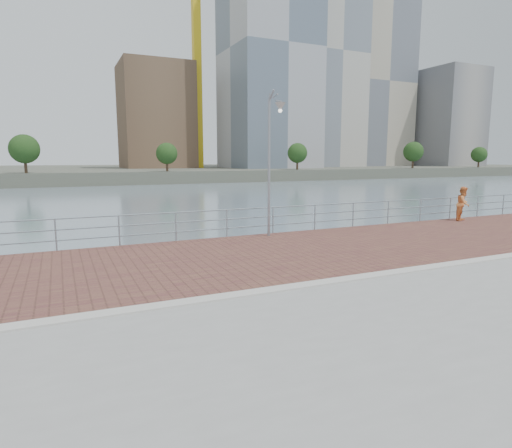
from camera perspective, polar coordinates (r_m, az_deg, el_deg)
name	(u,v)px	position (r m, az deg, el deg)	size (l,w,h in m)	color
water	(290,366)	(11.23, 4.51, -18.36)	(400.00, 400.00, 0.00)	slate
brick_lane	(235,257)	(13.61, -2.83, -4.44)	(40.00, 6.80, 0.02)	brown
curb	(291,287)	(10.46, 4.64, -8.42)	(40.00, 0.40, 0.06)	#B7B5AD
far_shore	(77,172)	(131.34, -22.75, 6.41)	(320.00, 95.00, 2.50)	#4C5142
guardrail	(202,222)	(16.63, -7.23, 0.31)	(39.06, 0.06, 1.13)	#8C9EA8
street_lamp	(274,139)	(16.64, 2.39, 11.28)	(0.39, 1.15, 5.41)	gray
bystander	(463,204)	(23.71, 25.91, 2.45)	(0.83, 0.64, 1.70)	#F18B47
tower_crane	(187,39)	(121.10, -9.24, 23.20)	(47.00, 2.00, 50.70)	gold
skyline	(203,73)	(121.20, -7.09, 19.34)	(233.00, 41.00, 66.98)	#ADA38E
shoreline_trees	(213,152)	(90.68, -5.77, 9.52)	(169.21, 5.15, 6.87)	#473323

